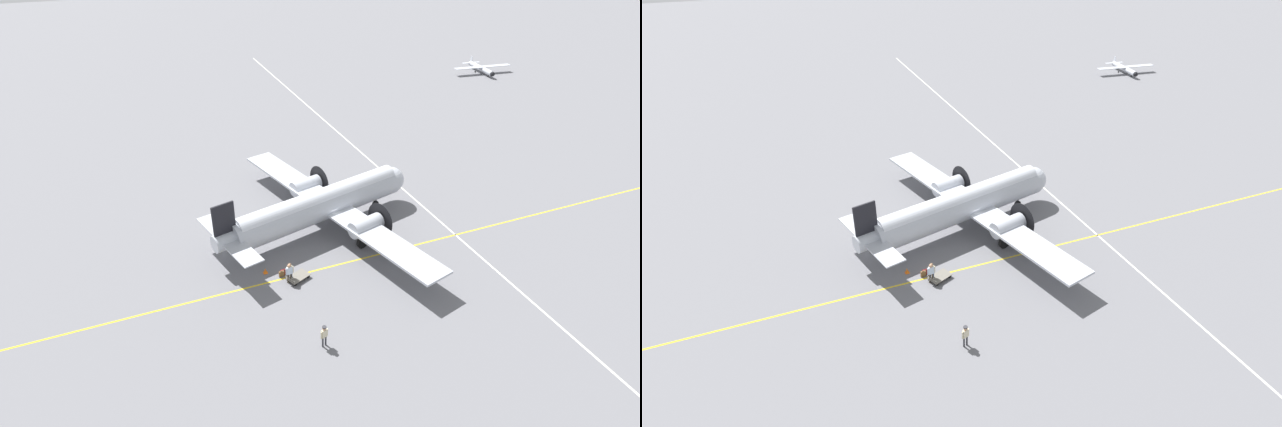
% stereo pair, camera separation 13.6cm
% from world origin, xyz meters
% --- Properties ---
extents(ground_plane, '(300.00, 300.00, 0.00)m').
position_xyz_m(ground_plane, '(0.00, 0.00, 0.00)').
color(ground_plane, slate).
extents(apron_line_eastwest, '(120.00, 0.16, 0.01)m').
position_xyz_m(apron_line_eastwest, '(0.00, 5.37, 0.00)').
color(apron_line_eastwest, gold).
rests_on(apron_line_eastwest, ground_plane).
extents(apron_line_northsouth, '(0.16, 120.00, 0.01)m').
position_xyz_m(apron_line_northsouth, '(-10.77, 0.00, 0.00)').
color(apron_line_northsouth, silver).
rests_on(apron_line_northsouth, ground_plane).
extents(airliner_main, '(19.92, 25.57, 5.82)m').
position_xyz_m(airliner_main, '(-0.40, -0.10, 2.53)').
color(airliner_main, '#ADB2BC').
rests_on(airliner_main, ground_plane).
extents(crew_foreground, '(0.57, 0.35, 1.73)m').
position_xyz_m(crew_foreground, '(5.05, 13.02, 1.08)').
color(crew_foreground, '#2D2D33').
rests_on(crew_foreground, ground_plane).
extents(passenger_boarding, '(0.56, 0.27, 1.66)m').
position_xyz_m(passenger_boarding, '(4.87, 5.79, 1.02)').
color(passenger_boarding, navy).
rests_on(passenger_boarding, ground_plane).
extents(ramp_agent, '(0.58, 0.27, 1.71)m').
position_xyz_m(ramp_agent, '(4.99, 5.95, 1.05)').
color(ramp_agent, '#473D2D').
rests_on(ramp_agent, ground_plane).
extents(suitcase_near_door, '(0.50, 0.16, 0.50)m').
position_xyz_m(suitcase_near_door, '(5.09, 4.90, 0.23)').
color(suitcase_near_door, maroon).
rests_on(suitcase_near_door, ground_plane).
extents(suitcase_upright_spare, '(0.42, 0.14, 0.54)m').
position_xyz_m(suitcase_upright_spare, '(5.34, 5.07, 0.25)').
color(suitcase_upright_spare, brown).
rests_on(suitcase_upright_spare, ground_plane).
extents(baggage_cart, '(2.05, 1.69, 0.56)m').
position_xyz_m(baggage_cart, '(4.27, 5.90, 0.27)').
color(baggage_cart, '#6B665B').
rests_on(baggage_cart, ground_plane).
extents(light_aircraft_distant, '(10.53, 7.87, 2.01)m').
position_xyz_m(light_aircraft_distant, '(-44.79, -35.08, 0.83)').
color(light_aircraft_distant, '#B7BCC6').
rests_on(light_aircraft_distant, ground_plane).
extents(traffic_cone, '(0.35, 0.35, 0.46)m').
position_xyz_m(traffic_cone, '(6.38, 4.15, 0.21)').
color(traffic_cone, orange).
rests_on(traffic_cone, ground_plane).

